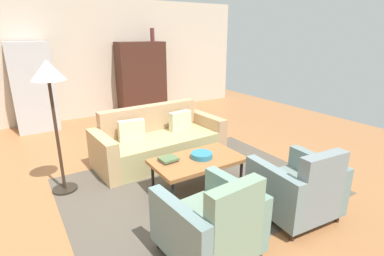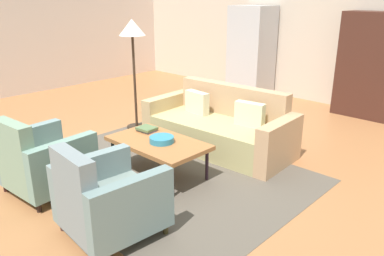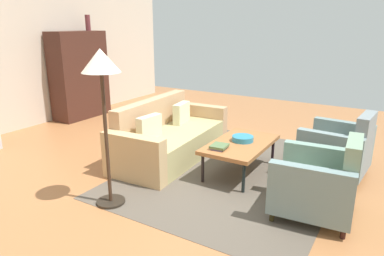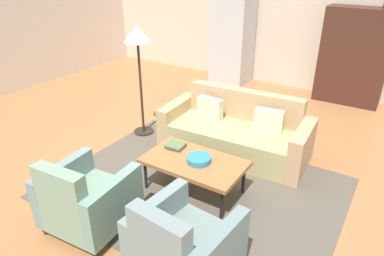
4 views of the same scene
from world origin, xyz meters
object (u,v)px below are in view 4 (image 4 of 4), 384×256
cabinet (354,57)px  refrigerator (232,41)px  couch (237,133)px  coffee_table (194,163)px  floor_lamp (138,45)px  armchair_left (85,202)px  armchair_right (181,248)px  fruit_bowl (199,159)px  book_stack (176,146)px

cabinet → refrigerator: size_ratio=0.97×
couch → coffee_table: size_ratio=1.79×
floor_lamp → refrigerator: bearing=89.6°
coffee_table → couch: bearing=90.2°
couch → armchair_left: 2.43m
coffee_table → armchair_right: bearing=-63.0°
fruit_bowl → floor_lamp: floor_lamp is taller
armchair_right → cabinet: size_ratio=0.49×
armchair_right → floor_lamp: bearing=140.9°
coffee_table → fruit_bowl: fruit_bowl is taller
armchair_left → armchair_right: bearing=-4.3°
armchair_right → refrigerator: refrigerator is taller
book_stack → floor_lamp: 1.72m
cabinet → refrigerator: 2.51m
armchair_left → refrigerator: refrigerator is taller
couch → armchair_right: (0.60, -2.35, 0.06)m
armchair_left → fruit_bowl: bearing=56.1°
armchair_left → refrigerator: size_ratio=0.48×
armchair_left → cabinet: size_ratio=0.49×
armchair_right → book_stack: armchair_right is taller
fruit_bowl → floor_lamp: size_ratio=0.17×
fruit_bowl → book_stack: bearing=162.5°
cabinet → refrigerator: refrigerator is taller
cabinet → fruit_bowl: bearing=-102.5°
couch → armchair_left: size_ratio=2.44×
couch → book_stack: bearing=68.1°
refrigerator → floor_lamp: 3.17m
couch → floor_lamp: size_ratio=1.25×
armchair_right → floor_lamp: (-2.14, 2.07, 1.10)m
fruit_bowl → refrigerator: bearing=111.5°
coffee_table → armchair_right: size_ratio=1.36×
couch → cabinet: 3.17m
armchair_right → book_stack: (-0.96, 1.30, 0.11)m
coffee_table → cabinet: bearing=76.6°
book_stack → cabinet: bearing=71.4°
armchair_right → book_stack: 1.62m
book_stack → refrigerator: 4.09m
couch → cabinet: size_ratio=1.19×
couch → fruit_bowl: size_ratio=7.45×
armchair_left → book_stack: bearing=75.5°
couch → book_stack: 1.12m
armchair_left → couch: bearing=71.6°
cabinet → armchair_left: bearing=-106.6°
armchair_left → cabinet: cabinet is taller
coffee_table → book_stack: bearing=159.6°
armchair_left → armchair_right: 1.19m
fruit_bowl → book_stack: size_ratio=1.21×
fruit_bowl → floor_lamp: 2.09m
fruit_bowl → cabinet: 4.26m
book_stack → floor_lamp: (-1.18, 0.77, 0.99)m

